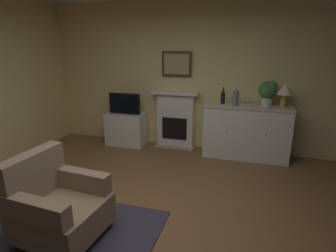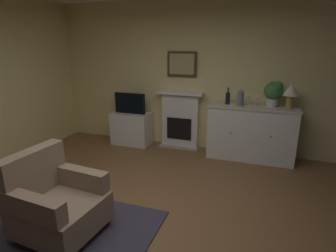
# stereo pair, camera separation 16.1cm
# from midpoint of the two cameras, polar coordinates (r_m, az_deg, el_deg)

# --- Properties ---
(ground_plane) EXTENTS (5.61, 5.44, 0.10)m
(ground_plane) POSITION_cam_midpoint_polar(r_m,az_deg,el_deg) (3.41, -7.20, -20.33)
(ground_plane) COLOR brown
(ground_plane) RESTS_ON ground
(wall_rear) EXTENTS (5.61, 0.06, 2.71)m
(wall_rear) POSITION_cam_midpoint_polar(r_m,az_deg,el_deg) (5.32, 3.84, 9.87)
(wall_rear) COLOR #EAD68C
(wall_rear) RESTS_ON ground_plane
(area_rug) EXTENTS (1.92, 1.52, 0.02)m
(area_rug) POSITION_cam_midpoint_polar(r_m,az_deg,el_deg) (3.41, -21.82, -20.35)
(area_rug) COLOR #383342
(area_rug) RESTS_ON ground_plane
(fireplace_unit) EXTENTS (0.87, 0.30, 1.10)m
(fireplace_unit) POSITION_cam_midpoint_polar(r_m,az_deg,el_deg) (5.42, 0.70, 1.33)
(fireplace_unit) COLOR white
(fireplace_unit) RESTS_ON ground_plane
(framed_picture) EXTENTS (0.55, 0.04, 0.45)m
(framed_picture) POSITION_cam_midpoint_polar(r_m,az_deg,el_deg) (5.28, 0.87, 12.47)
(framed_picture) COLOR #473323
(sideboard_cabinet) EXTENTS (1.48, 0.49, 0.95)m
(sideboard_cabinet) POSITION_cam_midpoint_polar(r_m,az_deg,el_deg) (5.09, 14.68, -1.14)
(sideboard_cabinet) COLOR white
(sideboard_cabinet) RESTS_ON ground_plane
(table_lamp) EXTENTS (0.26, 0.26, 0.40)m
(table_lamp) POSITION_cam_midpoint_polar(r_m,az_deg,el_deg) (4.94, 21.77, 6.67)
(table_lamp) COLOR #B79338
(table_lamp) RESTS_ON sideboard_cabinet
(wine_bottle) EXTENTS (0.08, 0.08, 0.29)m
(wine_bottle) POSITION_cam_midpoint_polar(r_m,az_deg,el_deg) (5.00, 10.18, 5.71)
(wine_bottle) COLOR black
(wine_bottle) RESTS_ON sideboard_cabinet
(wine_glass_left) EXTENTS (0.07, 0.07, 0.16)m
(wine_glass_left) POSITION_cam_midpoint_polar(r_m,az_deg,el_deg) (4.94, 14.34, 5.47)
(wine_glass_left) COLOR silver
(wine_glass_left) RESTS_ON sideboard_cabinet
(wine_glass_center) EXTENTS (0.07, 0.07, 0.16)m
(wine_glass_center) POSITION_cam_midpoint_polar(r_m,az_deg,el_deg) (4.89, 15.61, 5.26)
(wine_glass_center) COLOR silver
(wine_glass_center) RESTS_ON sideboard_cabinet
(vase_decorative) EXTENTS (0.11, 0.11, 0.28)m
(vase_decorative) POSITION_cam_midpoint_polar(r_m,az_deg,el_deg) (4.90, 12.64, 5.72)
(vase_decorative) COLOR slate
(vase_decorative) RESTS_ON sideboard_cabinet
(tv_cabinet) EXTENTS (0.75, 0.42, 0.64)m
(tv_cabinet) POSITION_cam_midpoint_polar(r_m,az_deg,el_deg) (5.67, -9.29, -0.60)
(tv_cabinet) COLOR white
(tv_cabinet) RESTS_ON ground_plane
(tv_set) EXTENTS (0.62, 0.07, 0.40)m
(tv_set) POSITION_cam_midpoint_polar(r_m,az_deg,el_deg) (5.52, -9.64, 4.48)
(tv_set) COLOR black
(tv_set) RESTS_ON tv_cabinet
(potted_plant_small) EXTENTS (0.30, 0.30, 0.43)m
(potted_plant_small) POSITION_cam_midpoint_polar(r_m,az_deg,el_deg) (4.97, 18.80, 6.76)
(potted_plant_small) COLOR beige
(potted_plant_small) RESTS_ON sideboard_cabinet
(armchair) EXTENTS (0.87, 0.84, 0.92)m
(armchair) POSITION_cam_midpoint_polar(r_m,az_deg,el_deg) (3.25, -23.04, -14.58)
(armchair) COLOR #8C7259
(armchair) RESTS_ON ground_plane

